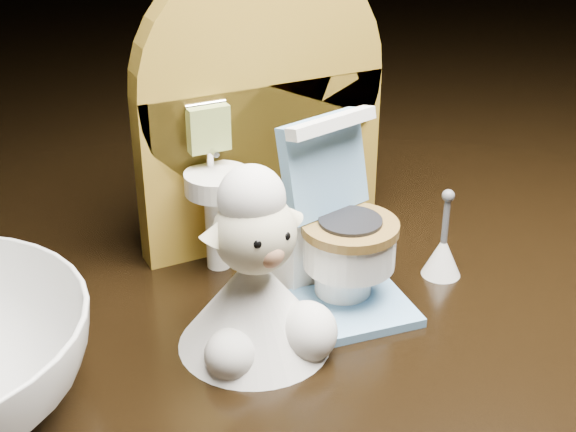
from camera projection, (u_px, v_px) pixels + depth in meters
name	position (u px, v px, depth m)	size (l,w,h in m)	color
backdrop_panel	(261.00, 121.00, 0.40)	(0.13, 0.05, 0.15)	olive
toy_toilet	(332.00, 232.00, 0.37)	(0.05, 0.06, 0.09)	white
bath_mat	(351.00, 309.00, 0.36)	(0.05, 0.04, 0.00)	#6B9FCD
toilet_brush	(443.00, 253.00, 0.39)	(0.02, 0.02, 0.05)	white
plush_lamb	(257.00, 287.00, 0.33)	(0.07, 0.07, 0.08)	silver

